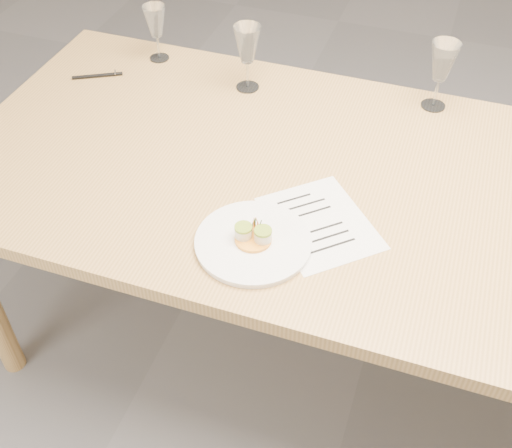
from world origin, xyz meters
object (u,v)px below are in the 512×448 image
(recipe_sheet, at_px, (319,223))
(wine_glass_2, at_px, (443,63))
(dining_table, at_px, (395,212))
(dinner_plate, at_px, (253,242))
(wine_glass_1, at_px, (247,46))
(ballpoint_pen, at_px, (98,76))
(wine_glass_0, at_px, (155,23))

(recipe_sheet, distance_m, wine_glass_2, 0.64)
(dining_table, height_order, dinner_plate, dinner_plate)
(dinner_plate, height_order, wine_glass_1, wine_glass_1)
(dining_table, xyz_separation_m, ballpoint_pen, (-1.00, 0.24, 0.07))
(wine_glass_2, bearing_deg, wine_glass_0, -178.97)
(wine_glass_1, distance_m, wine_glass_2, 0.56)
(recipe_sheet, distance_m, wine_glass_0, 0.92)
(dinner_plate, relative_size, ballpoint_pen, 1.92)
(recipe_sheet, relative_size, wine_glass_0, 2.00)
(dining_table, bearing_deg, recipe_sheet, -132.52)
(wine_glass_2, bearing_deg, dinner_plate, -113.71)
(dinner_plate, bearing_deg, ballpoint_pen, 143.02)
(dining_table, bearing_deg, wine_glass_2, 86.25)
(wine_glass_2, bearing_deg, recipe_sheet, -107.54)
(recipe_sheet, distance_m, ballpoint_pen, 0.93)
(ballpoint_pen, relative_size, wine_glass_2, 0.69)
(dining_table, bearing_deg, ballpoint_pen, 166.67)
(ballpoint_pen, bearing_deg, recipe_sheet, -55.24)
(dining_table, xyz_separation_m, wine_glass_1, (-0.53, 0.34, 0.21))
(dining_table, height_order, ballpoint_pen, ballpoint_pen)
(dining_table, relative_size, wine_glass_0, 13.24)
(dinner_plate, xyz_separation_m, wine_glass_1, (-0.24, 0.63, 0.13))
(ballpoint_pen, distance_m, wine_glass_1, 0.50)
(dinner_plate, height_order, wine_glass_0, wine_glass_0)
(dining_table, xyz_separation_m, recipe_sheet, (-0.16, -0.18, 0.07))
(ballpoint_pen, height_order, wine_glass_1, wine_glass_1)
(ballpoint_pen, distance_m, wine_glass_2, 1.05)
(ballpoint_pen, bearing_deg, wine_glass_2, -18.78)
(recipe_sheet, height_order, wine_glass_2, wine_glass_2)
(dining_table, distance_m, dinner_plate, 0.42)
(recipe_sheet, bearing_deg, wine_glass_0, 98.11)
(recipe_sheet, relative_size, ballpoint_pen, 2.54)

